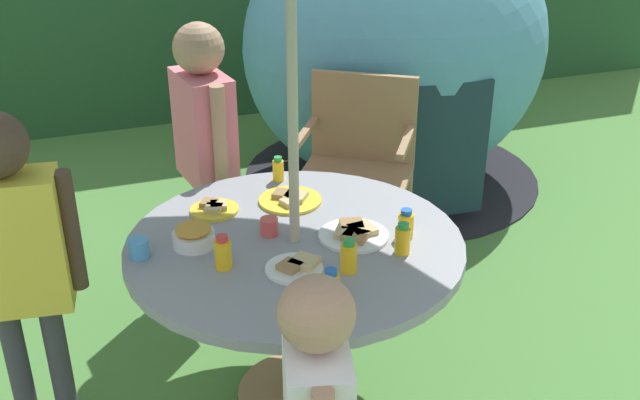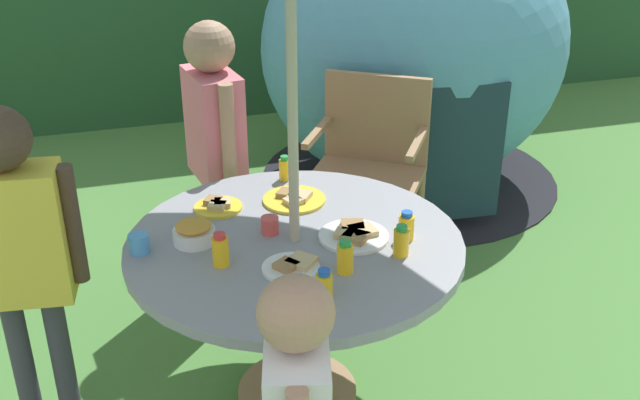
% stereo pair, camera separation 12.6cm
% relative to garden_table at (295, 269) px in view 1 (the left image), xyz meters
% --- Properties ---
extents(ground_plane, '(10.00, 10.00, 0.02)m').
position_rel_garden_table_xyz_m(ground_plane, '(0.00, 0.00, -0.59)').
color(ground_plane, '#477A38').
extents(garden_table, '(1.21, 1.21, 0.71)m').
position_rel_garden_table_xyz_m(garden_table, '(0.00, 0.00, 0.00)').
color(garden_table, '#93704C').
rests_on(garden_table, ground_plane).
extents(wooden_chair, '(0.68, 0.66, 0.95)m').
position_rel_garden_table_xyz_m(wooden_chair, '(0.65, 0.97, -0.03)').
color(wooden_chair, '#93704C').
rests_on(wooden_chair, ground_plane).
extents(dome_tent, '(2.00, 2.00, 1.70)m').
position_rel_garden_table_xyz_m(dome_tent, '(1.22, 1.81, 0.26)').
color(dome_tent, teal).
rests_on(dome_tent, ground_plane).
extents(child_in_pink_shirt, '(0.24, 0.44, 1.30)m').
position_rel_garden_table_xyz_m(child_in_pink_shirt, '(-0.13, 0.88, 0.25)').
color(child_in_pink_shirt, brown).
rests_on(child_in_pink_shirt, ground_plane).
extents(child_in_yellow_shirt, '(0.42, 0.22, 1.26)m').
position_rel_garden_table_xyz_m(child_in_yellow_shirt, '(-0.93, 0.12, 0.22)').
color(child_in_yellow_shirt, '#3F3F47').
rests_on(child_in_yellow_shirt, ground_plane).
extents(snack_bowl, '(0.15, 0.15, 0.08)m').
position_rel_garden_table_xyz_m(snack_bowl, '(-0.35, 0.08, 0.16)').
color(snack_bowl, white).
rests_on(snack_bowl, garden_table).
extents(plate_mid_right, '(0.25, 0.25, 0.03)m').
position_rel_garden_table_xyz_m(plate_mid_right, '(0.08, 0.30, 0.13)').
color(plate_mid_right, yellow).
rests_on(plate_mid_right, garden_table).
extents(plate_front_edge, '(0.20, 0.19, 0.03)m').
position_rel_garden_table_xyz_m(plate_front_edge, '(-0.06, -0.19, 0.13)').
color(plate_front_edge, white).
rests_on(plate_front_edge, garden_table).
extents(plate_mid_left, '(0.19, 0.19, 0.03)m').
position_rel_garden_table_xyz_m(plate_mid_left, '(-0.22, 0.32, 0.13)').
color(plate_mid_left, yellow).
rests_on(plate_mid_left, garden_table).
extents(plate_near_right, '(0.25, 0.25, 0.03)m').
position_rel_garden_table_xyz_m(plate_near_right, '(0.21, -0.05, 0.13)').
color(plate_near_right, white).
rests_on(plate_near_right, garden_table).
extents(juice_bottle_near_left, '(0.05, 0.05, 0.11)m').
position_rel_garden_table_xyz_m(juice_bottle_near_left, '(0.32, -0.21, 0.17)').
color(juice_bottle_near_left, yellow).
rests_on(juice_bottle_near_left, garden_table).
extents(juice_bottle_far_left, '(0.06, 0.06, 0.12)m').
position_rel_garden_table_xyz_m(juice_bottle_far_left, '(-0.28, -0.10, 0.18)').
color(juice_bottle_far_left, yellow).
rests_on(juice_bottle_far_left, garden_table).
extents(juice_bottle_far_right, '(0.06, 0.06, 0.11)m').
position_rel_garden_table_xyz_m(juice_bottle_far_right, '(0.38, -0.11, 0.17)').
color(juice_bottle_far_right, yellow).
rests_on(juice_bottle_far_right, garden_table).
extents(juice_bottle_center_front, '(0.05, 0.05, 0.11)m').
position_rel_garden_table_xyz_m(juice_bottle_center_front, '(-0.01, -0.40, 0.17)').
color(juice_bottle_center_front, yellow).
rests_on(juice_bottle_center_front, garden_table).
extents(juice_bottle_center_back, '(0.05, 0.05, 0.11)m').
position_rel_garden_table_xyz_m(juice_bottle_center_back, '(0.09, 0.51, 0.17)').
color(juice_bottle_center_back, yellow).
rests_on(juice_bottle_center_back, garden_table).
extents(juice_bottle_back_edge, '(0.06, 0.06, 0.12)m').
position_rel_garden_table_xyz_m(juice_bottle_back_edge, '(0.10, -0.26, 0.18)').
color(juice_bottle_back_edge, yellow).
rests_on(juice_bottle_back_edge, garden_table).
extents(cup_near, '(0.07, 0.07, 0.07)m').
position_rel_garden_table_xyz_m(cup_near, '(-0.54, 0.07, 0.16)').
color(cup_near, '#4C99D8').
rests_on(cup_near, garden_table).
extents(cup_far, '(0.06, 0.06, 0.06)m').
position_rel_garden_table_xyz_m(cup_far, '(-0.07, 0.07, 0.15)').
color(cup_far, '#E04C47').
rests_on(cup_far, garden_table).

